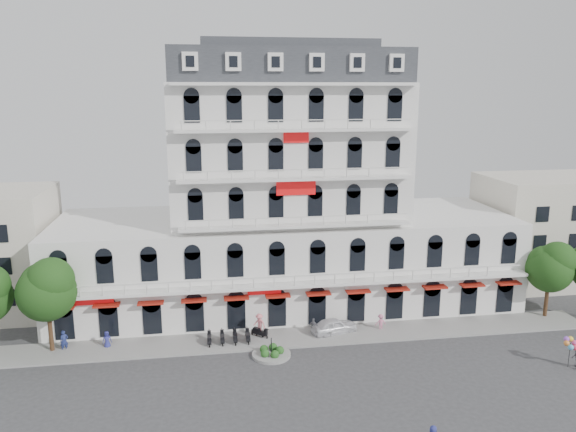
{
  "coord_description": "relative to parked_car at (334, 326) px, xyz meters",
  "views": [
    {
      "loc": [
        -8.06,
        -36.15,
        21.47
      ],
      "look_at": [
        -1.0,
        10.0,
        10.86
      ],
      "focal_mm": 35.0,
      "sensor_mm": 36.0,
      "label": 1
    }
  ],
  "objects": [
    {
      "name": "tree_east_inner",
      "position": [
        20.92,
        0.48,
        4.5
      ],
      "size": [
        4.4,
        4.37,
        7.57
      ],
      "color": "#382314",
      "rests_on": "ground"
    },
    {
      "name": "pedestrian_far",
      "position": [
        -23.13,
        0.0,
        0.19
      ],
      "size": [
        0.79,
        0.69,
        1.82
      ],
      "primitive_type": "imported",
      "rotation": [
        0.0,
        0.0,
        0.47
      ],
      "color": "navy",
      "rests_on": "ground"
    },
    {
      "name": "traffic_island",
      "position": [
        -6.13,
        -3.5,
        -0.46
      ],
      "size": [
        3.2,
        3.2,
        1.6
      ],
      "color": "gray",
      "rests_on": "ground"
    },
    {
      "name": "ground",
      "position": [
        -3.13,
        -9.5,
        -0.72
      ],
      "size": [
        120.0,
        120.0,
        0.0
      ],
      "primitive_type": "plane",
      "color": "#38383A",
      "rests_on": "ground"
    },
    {
      "name": "parked_scooter_row",
      "position": [
        -9.48,
        -0.7,
        -0.72
      ],
      "size": [
        4.4,
        1.8,
        1.1
      ],
      "primitive_type": null,
      "color": "black",
      "rests_on": "ground"
    },
    {
      "name": "main_building",
      "position": [
        -3.13,
        8.5,
        9.25
      ],
      "size": [
        45.0,
        15.0,
        25.8
      ],
      "color": "silver",
      "rests_on": "ground"
    },
    {
      "name": "flank_building_east",
      "position": [
        26.87,
        10.5,
        5.28
      ],
      "size": [
        14.0,
        10.0,
        12.0
      ],
      "primitive_type": "cube",
      "color": "beige",
      "rests_on": "ground"
    },
    {
      "name": "rider_center",
      "position": [
        -6.74,
        0.0,
        0.52
      ],
      "size": [
        1.41,
        1.27,
        2.31
      ],
      "rotation": [
        0.0,
        0.0,
        5.61
      ],
      "color": "black",
      "rests_on": "ground"
    },
    {
      "name": "parked_car",
      "position": [
        0.0,
        0.0,
        0.0
      ],
      "size": [
        4.49,
        2.68,
        1.43
      ],
      "primitive_type": "imported",
      "rotation": [
        0.0,
        0.0,
        1.82
      ],
      "color": "silver",
      "rests_on": "ground"
    },
    {
      "name": "pedestrian_right",
      "position": [
        4.32,
        0.0,
        0.06
      ],
      "size": [
        1.02,
        0.62,
        1.55
      ],
      "primitive_type": "imported",
      "rotation": [
        0.0,
        0.0,
        3.18
      ],
      "color": "pink",
      "rests_on": "ground"
    },
    {
      "name": "pedestrian_left",
      "position": [
        -19.69,
        0.0,
        0.05
      ],
      "size": [
        0.85,
        0.67,
        1.53
      ],
      "primitive_type": "imported",
      "rotation": [
        0.0,
        0.0,
        0.27
      ],
      "color": "navy",
      "rests_on": "ground"
    },
    {
      "name": "sidewalk",
      "position": [
        -3.13,
        -0.5,
        -0.64
      ],
      "size": [
        53.0,
        4.0,
        0.16
      ],
      "primitive_type": "cube",
      "color": "gray",
      "rests_on": "ground"
    },
    {
      "name": "tree_west_inner",
      "position": [
        -24.08,
        -0.02,
        4.97
      ],
      "size": [
        4.76,
        4.76,
        8.25
      ],
      "color": "#382314",
      "rests_on": "ground"
    },
    {
      "name": "pedestrian_mid",
      "position": [
        -1.9,
        0.0,
        0.06
      ],
      "size": [
        0.98,
        0.76,
        1.55
      ],
      "primitive_type": "imported",
      "rotation": [
        0.0,
        0.0,
        2.65
      ],
      "color": "slate",
      "rests_on": "ground"
    },
    {
      "name": "balloon_vendor",
      "position": [
        17.13,
        -9.04,
        0.55
      ],
      "size": [
        1.49,
        1.36,
        2.45
      ],
      "color": "#595960",
      "rests_on": "ground"
    }
  ]
}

